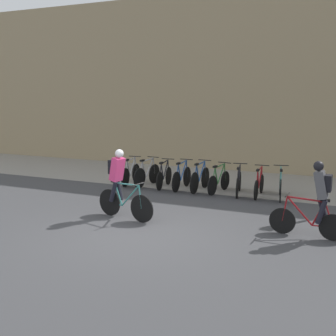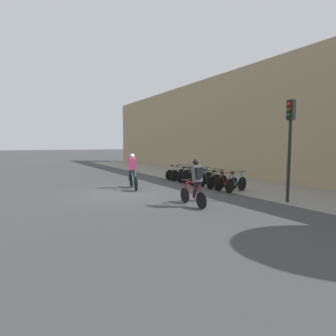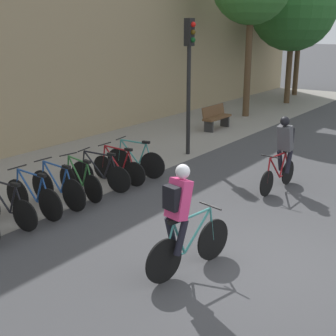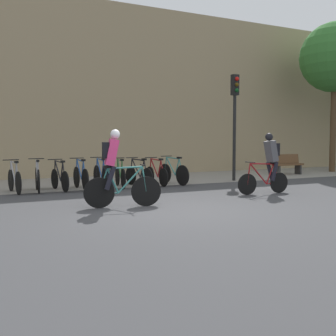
# 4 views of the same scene
# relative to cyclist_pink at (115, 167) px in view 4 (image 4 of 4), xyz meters

# --- Properties ---
(ground) EXTENTS (200.00, 200.00, 0.00)m
(ground) POSITION_rel_cyclist_pink_xyz_m (1.02, -1.01, -0.95)
(ground) COLOR #3D3D3F
(kerb_strip) EXTENTS (44.00, 4.50, 0.01)m
(kerb_strip) POSITION_rel_cyclist_pink_xyz_m (1.02, 5.74, -0.94)
(kerb_strip) COLOR gray
(kerb_strip) RESTS_ON ground
(building_facade) EXTENTS (44.00, 0.60, 7.32)m
(building_facade) POSITION_rel_cyclist_pink_xyz_m (1.02, 8.29, 2.71)
(building_facade) COLOR #9E8966
(building_facade) RESTS_ON ground
(cyclist_pink) EXTENTS (1.77, 0.57, 1.79)m
(cyclist_pink) POSITION_rel_cyclist_pink_xyz_m (0.00, 0.00, 0.00)
(cyclist_pink) COLOR black
(cyclist_pink) RESTS_ON ground
(cyclist_grey) EXTENTS (1.69, 0.46, 1.74)m
(cyclist_grey) POSITION_rel_cyclist_pink_xyz_m (4.79, 0.35, 0.00)
(cyclist_grey) COLOR black
(cyclist_grey) RESTS_ON ground
(parked_bike_0) EXTENTS (0.46, 1.62, 0.96)m
(parked_bike_0) POSITION_rel_cyclist_pink_xyz_m (-1.76, 3.78, -0.55)
(parked_bike_0) COLOR black
(parked_bike_0) RESTS_ON ground
(parked_bike_1) EXTENTS (0.46, 1.66, 0.98)m
(parked_bike_1) POSITION_rel_cyclist_pink_xyz_m (-1.10, 3.78, -0.54)
(parked_bike_1) COLOR black
(parked_bike_1) RESTS_ON ground
(parked_bike_2) EXTENTS (0.46, 1.62, 0.95)m
(parked_bike_2) POSITION_rel_cyclist_pink_xyz_m (-0.45, 3.78, -0.56)
(parked_bike_2) COLOR black
(parked_bike_2) RESTS_ON ground
(parked_bike_3) EXTENTS (0.46, 1.70, 0.97)m
(parked_bike_3) POSITION_rel_cyclist_pink_xyz_m (0.20, 3.78, -0.54)
(parked_bike_3) COLOR black
(parked_bike_3) RESTS_ON ground
(parked_bike_4) EXTENTS (0.46, 1.72, 0.99)m
(parked_bike_4) POSITION_rel_cyclist_pink_xyz_m (0.86, 3.78, -0.53)
(parked_bike_4) COLOR black
(parked_bike_4) RESTS_ON ground
(parked_bike_5) EXTENTS (0.46, 1.58, 0.95)m
(parked_bike_5) POSITION_rel_cyclist_pink_xyz_m (1.51, 3.78, -0.56)
(parked_bike_5) COLOR black
(parked_bike_5) RESTS_ON ground
(parked_bike_6) EXTENTS (0.46, 1.65, 0.95)m
(parked_bike_6) POSITION_rel_cyclist_pink_xyz_m (2.16, 3.78, -0.56)
(parked_bike_6) COLOR black
(parked_bike_6) RESTS_ON ground
(parked_bike_7) EXTENTS (0.46, 1.64, 0.94)m
(parked_bike_7) POSITION_rel_cyclist_pink_xyz_m (2.82, 3.78, -0.56)
(parked_bike_7) COLOR black
(parked_bike_7) RESTS_ON ground
(parked_bike_8) EXTENTS (0.46, 1.67, 0.98)m
(parked_bike_8) POSITION_rel_cyclist_pink_xyz_m (3.47, 3.78, -0.54)
(parked_bike_8) COLOR black
(parked_bike_8) RESTS_ON ground
(traffic_light_pole) EXTENTS (0.26, 0.30, 3.95)m
(traffic_light_pole) POSITION_rel_cyclist_pink_xyz_m (6.08, 3.87, 1.77)
(traffic_light_pole) COLOR black
(traffic_light_pole) RESTS_ON ground
(bench) EXTENTS (1.52, 0.44, 0.89)m
(bench) POSITION_rel_cyclist_pink_xyz_m (9.71, 5.01, -0.48)
(bench) COLOR brown
(bench) RESTS_ON ground
(street_tree_0) EXTENTS (3.26, 3.26, 7.03)m
(street_tree_0) POSITION_rel_cyclist_pink_xyz_m (12.81, 5.31, 4.42)
(street_tree_0) COLOR #4C3823
(street_tree_0) RESTS_ON ground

